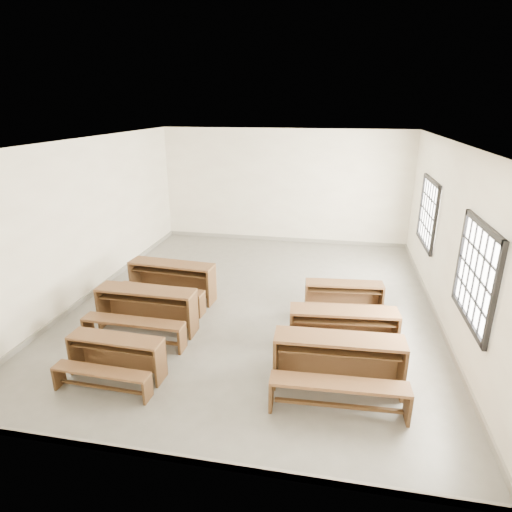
% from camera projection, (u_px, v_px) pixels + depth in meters
% --- Properties ---
extents(room, '(8.50, 8.50, 3.20)m').
position_uv_depth(room, '(261.00, 199.00, 8.01)').
color(room, slate).
rests_on(room, ground).
extents(desk_set_0, '(1.44, 0.79, 0.64)m').
position_uv_depth(desk_set_0, '(115.00, 355.00, 6.23)').
color(desk_set_0, brown).
rests_on(desk_set_0, ground).
extents(desk_set_1, '(1.77, 0.94, 0.79)m').
position_uv_depth(desk_set_1, '(146.00, 307.00, 7.49)').
color(desk_set_1, brown).
rests_on(desk_set_1, ground).
extents(desk_set_2, '(1.83, 1.05, 0.79)m').
position_uv_depth(desk_set_2, '(171.00, 279.00, 8.70)').
color(desk_set_2, brown).
rests_on(desk_set_2, ground).
extents(desk_set_3, '(1.83, 1.00, 0.81)m').
position_uv_depth(desk_set_3, '(338.00, 361.00, 5.92)').
color(desk_set_3, brown).
rests_on(desk_set_3, ground).
extents(desk_set_4, '(1.78, 1.03, 0.77)m').
position_uv_depth(desk_set_4, '(343.00, 329.00, 6.79)').
color(desk_set_4, brown).
rests_on(desk_set_4, ground).
extents(desk_set_5, '(1.51, 0.88, 0.65)m').
position_uv_depth(desk_set_5, '(344.00, 297.00, 8.08)').
color(desk_set_5, brown).
rests_on(desk_set_5, ground).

